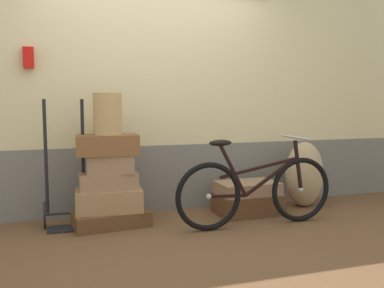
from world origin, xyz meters
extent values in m
cube|color=brown|center=(0.00, 0.00, -0.03)|extent=(9.12, 5.20, 0.06)
cube|color=slate|center=(0.00, 0.85, 0.36)|extent=(7.12, 0.20, 0.71)
cube|color=beige|center=(0.00, 0.85, 1.67)|extent=(7.12, 0.20, 1.92)
cube|color=red|center=(-1.23, 0.71, 1.61)|extent=(0.10, 0.08, 0.20)
cube|color=brown|center=(-0.52, 0.31, 0.07)|extent=(0.74, 0.45, 0.14)
cube|color=#9E754C|center=(-0.54, 0.33, 0.25)|extent=(0.64, 0.38, 0.21)
cube|color=#937051|center=(-0.54, 0.34, 0.44)|extent=(0.54, 0.28, 0.16)
cube|color=#937051|center=(-0.52, 0.32, 0.60)|extent=(0.46, 0.27, 0.17)
cube|color=brown|center=(-0.54, 0.34, 0.78)|extent=(0.59, 0.34, 0.19)
cube|color=brown|center=(0.92, 0.33, 0.11)|extent=(0.67, 0.47, 0.21)
cube|color=#937051|center=(0.91, 0.33, 0.28)|extent=(0.64, 0.42, 0.13)
cylinder|color=tan|center=(-0.54, 0.32, 1.07)|extent=(0.26, 0.26, 0.39)
torus|color=black|center=(-1.13, 0.45, 0.13)|extent=(0.02, 0.26, 0.26)
torus|color=black|center=(-0.73, 0.45, 0.13)|extent=(0.02, 0.26, 0.26)
cylinder|color=black|center=(-0.93, 0.45, 0.13)|extent=(0.40, 0.02, 0.02)
cylinder|color=black|center=(-1.10, 0.45, 0.67)|extent=(0.03, 0.11, 1.09)
cylinder|color=black|center=(-0.76, 0.45, 0.67)|extent=(0.03, 0.11, 1.09)
cube|color=black|center=(-0.93, 0.34, 0.01)|extent=(0.36, 0.22, 0.02)
ellipsoid|color=tan|center=(1.66, 0.42, 0.37)|extent=(0.44, 0.37, 0.73)
torus|color=black|center=(0.31, -0.11, 0.32)|extent=(0.64, 0.05, 0.64)
sphere|color=#B2B2B7|center=(0.31, -0.11, 0.32)|extent=(0.05, 0.05, 0.05)
torus|color=black|center=(1.29, -0.11, 0.32)|extent=(0.64, 0.05, 0.64)
sphere|color=#B2B2B7|center=(1.29, -0.11, 0.32)|extent=(0.05, 0.05, 0.05)
cube|color=black|center=(0.94, -0.11, 0.47)|extent=(0.54, 0.03, 0.35)
cube|color=black|center=(0.55, -0.11, 0.55)|extent=(0.28, 0.03, 0.50)
cube|color=black|center=(0.50, -0.11, 0.31)|extent=(0.37, 0.03, 0.04)
cube|color=black|center=(0.81, -0.11, 0.56)|extent=(0.79, 0.03, 0.17)
cube|color=black|center=(1.25, -0.11, 0.57)|extent=(0.11, 0.03, 0.50)
ellipsoid|color=black|center=(0.42, -0.11, 0.81)|extent=(0.22, 0.09, 0.06)
cylinder|color=#A5A5AD|center=(1.21, -0.11, 0.84)|extent=(0.03, 0.46, 0.02)
camera|label=1|loc=(-1.07, -3.77, 1.21)|focal=40.59mm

